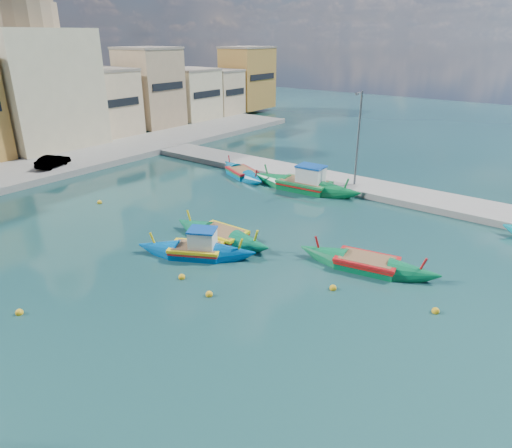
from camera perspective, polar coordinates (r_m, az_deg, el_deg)
ground at (r=22.27m, az=6.18°, el=-10.12°), size 160.00×160.00×0.00m
east_quay at (r=37.40m, az=20.77°, el=2.81°), size 4.00×70.00×0.50m
north_townhouses at (r=54.32m, az=-28.08°, el=12.66°), size 83.20×7.87×10.19m
church_block at (r=56.04m, az=-25.92°, el=16.82°), size 10.00×10.00×19.10m
quay_street_lamp at (r=37.82m, az=12.63°, el=10.40°), size 1.18×0.16×8.00m
luzzu_turquoise_cabin at (r=38.21m, az=6.08°, el=4.83°), size 2.89×10.50×3.34m
luzzu_blue_cabin at (r=26.87m, az=-7.40°, el=-3.34°), size 5.05×7.36×2.61m
luzzu_cyan_mid at (r=41.92m, az=-1.77°, el=6.33°), size 4.99×7.87×2.31m
luzzu_green at (r=28.73m, az=-4.40°, el=-1.56°), size 2.09×7.68×2.41m
luzzu_blue_south at (r=26.00m, az=13.64°, el=-4.94°), size 3.24×8.36×2.36m
mooring_buoys at (r=26.30m, az=-2.43°, el=-4.34°), size 25.56×25.60×0.36m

